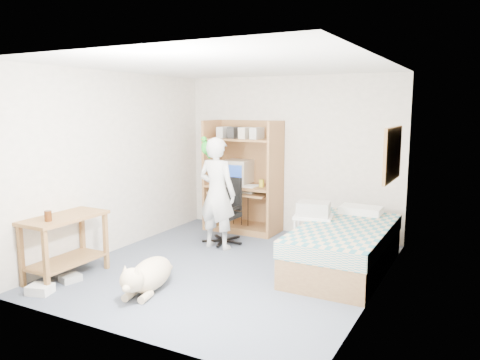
{
  "coord_description": "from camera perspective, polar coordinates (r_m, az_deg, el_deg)",
  "views": [
    {
      "loc": [
        2.79,
        -4.95,
        2.01
      ],
      "look_at": [
        -0.11,
        0.5,
        1.05
      ],
      "focal_mm": 35.0,
      "sensor_mm": 36.0,
      "label": 1
    }
  ],
  "objects": [
    {
      "name": "wall_left",
      "position": [
        6.79,
        -14.71,
        2.14
      ],
      "size": [
        0.02,
        4.0,
        2.5
      ],
      "primitive_type": "cube",
      "color": "beige",
      "rests_on": "floor"
    },
    {
      "name": "person",
      "position": [
        6.65,
        -2.82,
        -1.65
      ],
      "size": [
        0.6,
        0.41,
        1.6
      ],
      "primitive_type": "imported",
      "rotation": [
        0.0,
        0.0,
        3.09
      ],
      "color": "silver",
      "rests_on": "floor"
    },
    {
      "name": "office_chair",
      "position": [
        7.02,
        -1.85,
        -4.88
      ],
      "size": [
        0.54,
        0.54,
        0.96
      ],
      "rotation": [
        0.0,
        0.0,
        -0.05
      ],
      "color": "black",
      "rests_on": "floor"
    },
    {
      "name": "crt_monitor",
      "position": [
        7.68,
        -0.28,
        1.02
      ],
      "size": [
        0.43,
        0.46,
        0.39
      ],
      "rotation": [
        0.0,
        0.0,
        0.07
      ],
      "color": "beige",
      "rests_on": "computer_hutch"
    },
    {
      "name": "bed",
      "position": [
        6.01,
        12.62,
        -8.02
      ],
      "size": [
        1.02,
        2.02,
        0.66
      ],
      "color": "brown",
      "rests_on": "floor"
    },
    {
      "name": "dog",
      "position": [
        5.36,
        -11.13,
        -11.29
      ],
      "size": [
        0.51,
        1.11,
        0.42
      ],
      "rotation": [
        0.0,
        0.0,
        0.21
      ],
      "color": "beige",
      "rests_on": "floor"
    },
    {
      "name": "floor_box_b",
      "position": [
        5.91,
        -19.97,
        -11.18
      ],
      "size": [
        0.24,
        0.26,
        0.08
      ],
      "primitive_type": "cube",
      "rotation": [
        0.0,
        0.0,
        -0.29
      ],
      "color": "#A5A5A0",
      "rests_on": "floor"
    },
    {
      "name": "ceiling",
      "position": [
        5.7,
        -1.41,
        13.77
      ],
      "size": [
        3.6,
        4.0,
        0.02
      ],
      "primitive_type": "cube",
      "color": "white",
      "rests_on": "wall_back"
    },
    {
      "name": "printer",
      "position": [
        6.28,
        8.95,
        -3.46
      ],
      "size": [
        0.47,
        0.39,
        0.18
      ],
      "primitive_type": "cube",
      "rotation": [
        0.0,
        0.0,
        0.19
      ],
      "color": "#A7A6A2",
      "rests_on": "printer_cart"
    },
    {
      "name": "keyboard",
      "position": [
        7.51,
        0.09,
        -1.42
      ],
      "size": [
        0.46,
        0.19,
        0.03
      ],
      "primitive_type": "cube",
      "rotation": [
        0.0,
        0.0,
        0.06
      ],
      "color": "beige",
      "rests_on": "computer_hutch"
    },
    {
      "name": "drink_glass",
      "position": [
        5.66,
        -22.36,
        -4.08
      ],
      "size": [
        0.08,
        0.08,
        0.12
      ],
      "primitive_type": "cylinder",
      "color": "#43200A",
      "rests_on": "side_desk"
    },
    {
      "name": "side_desk",
      "position": [
        5.93,
        -20.54,
        -6.54
      ],
      "size": [
        0.5,
        1.0,
        0.75
      ],
      "color": "brown",
      "rests_on": "floor"
    },
    {
      "name": "pencil_cup",
      "position": [
        7.4,
        2.65,
        -0.41
      ],
      "size": [
        0.08,
        0.08,
        0.12
      ],
      "primitive_type": "cylinder",
      "color": "gold",
      "rests_on": "computer_hutch"
    },
    {
      "name": "floor",
      "position": [
        6.03,
        -1.32,
        -10.64
      ],
      "size": [
        4.0,
        4.0,
        0.0
      ],
      "primitive_type": "plane",
      "color": "#474F60",
      "rests_on": "ground"
    },
    {
      "name": "wall_right",
      "position": [
        5.1,
        16.53,
        -0.1
      ],
      "size": [
        0.02,
        4.0,
        2.5
      ],
      "primitive_type": "cube",
      "color": "beige",
      "rests_on": "floor"
    },
    {
      "name": "parrot",
      "position": [
        6.68,
        -4.28,
        4.13
      ],
      "size": [
        0.12,
        0.21,
        0.32
      ],
      "rotation": [
        0.0,
        0.0,
        -0.05
      ],
      "color": "#128019",
      "rests_on": "person"
    },
    {
      "name": "wall_back",
      "position": [
        7.53,
        6.16,
        3.01
      ],
      "size": [
        3.6,
        0.02,
        2.5
      ],
      "primitive_type": "cube",
      "color": "beige",
      "rests_on": "floor"
    },
    {
      "name": "computer_hutch",
      "position": [
        7.64,
        0.49,
        -0.11
      ],
      "size": [
        1.2,
        0.63,
        1.8
      ],
      "color": "olive",
      "rests_on": "floor"
    },
    {
      "name": "printer_cart",
      "position": [
        6.35,
        8.88,
        -6.01
      ],
      "size": [
        0.56,
        0.48,
        0.59
      ],
      "rotation": [
        0.0,
        0.0,
        0.19
      ],
      "color": "white",
      "rests_on": "floor"
    },
    {
      "name": "floor_box_a",
      "position": [
        5.66,
        -23.19,
        -12.16
      ],
      "size": [
        0.3,
        0.26,
        0.1
      ],
      "primitive_type": "cube",
      "rotation": [
        0.0,
        0.0,
        0.29
      ],
      "color": "white",
      "rests_on": "floor"
    },
    {
      "name": "corkboard",
      "position": [
        5.96,
        18.12,
        3.01
      ],
      "size": [
        0.04,
        0.94,
        0.66
      ],
      "color": "olive",
      "rests_on": "wall_right"
    }
  ]
}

